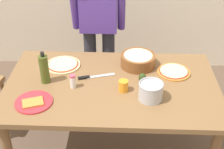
# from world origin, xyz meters

# --- Properties ---
(dining_table) EXTENTS (1.60, 0.96, 0.76)m
(dining_table) POSITION_xyz_m (0.00, 0.00, 0.67)
(dining_table) COLOR brown
(dining_table) RESTS_ON ground
(person_cook) EXTENTS (0.49, 0.25, 1.62)m
(person_cook) POSITION_xyz_m (-0.15, 0.76, 0.94)
(person_cook) COLOR #2D2D38
(person_cook) RESTS_ON ground
(pizza_raw_on_board) EXTENTS (0.29, 0.29, 0.02)m
(pizza_raw_on_board) POSITION_xyz_m (-0.41, 0.24, 0.77)
(pizza_raw_on_board) COLOR beige
(pizza_raw_on_board) RESTS_ON dining_table
(pizza_cooked_on_tray) EXTENTS (0.26, 0.26, 0.02)m
(pizza_cooked_on_tray) POSITION_xyz_m (0.48, 0.17, 0.77)
(pizza_cooked_on_tray) COLOR #C67A33
(pizza_cooked_on_tray) RESTS_ON dining_table
(plate_with_slice) EXTENTS (0.26, 0.26, 0.02)m
(plate_with_slice) POSITION_xyz_m (-0.53, -0.25, 0.77)
(plate_with_slice) COLOR red
(plate_with_slice) RESTS_ON dining_table
(popcorn_bowl) EXTENTS (0.28, 0.28, 0.11)m
(popcorn_bowl) POSITION_xyz_m (0.20, 0.27, 0.82)
(popcorn_bowl) COLOR brown
(popcorn_bowl) RESTS_ON dining_table
(olive_oil_bottle) EXTENTS (0.07, 0.07, 0.26)m
(olive_oil_bottle) POSITION_xyz_m (-0.50, 0.01, 0.87)
(olive_oil_bottle) COLOR #47561E
(olive_oil_bottle) RESTS_ON dining_table
(steel_pot) EXTENTS (0.17, 0.17, 0.13)m
(steel_pot) POSITION_xyz_m (0.28, -0.17, 0.83)
(steel_pot) COLOR #B7B7BC
(steel_pot) RESTS_ON dining_table
(cup_orange) EXTENTS (0.07, 0.07, 0.08)m
(cup_orange) POSITION_xyz_m (0.09, -0.08, 0.80)
(cup_orange) COLOR orange
(cup_orange) RESTS_ON dining_table
(salt_shaker) EXTENTS (0.04, 0.04, 0.11)m
(salt_shaker) POSITION_xyz_m (-0.28, -0.06, 0.81)
(salt_shaker) COLOR white
(salt_shaker) RESTS_ON dining_table
(chef_knife) EXTENTS (0.29, 0.11, 0.02)m
(chef_knife) POSITION_xyz_m (-0.16, 0.08, 0.77)
(chef_knife) COLOR silver
(chef_knife) RESTS_ON dining_table
(avocado) EXTENTS (0.06, 0.06, 0.07)m
(avocado) POSITION_xyz_m (0.23, 0.04, 0.80)
(avocado) COLOR #2D4219
(avocado) RESTS_ON dining_table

